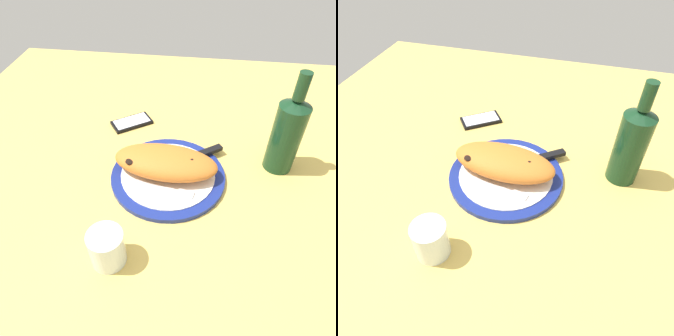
% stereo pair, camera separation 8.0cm
% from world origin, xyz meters
% --- Properties ---
extents(ground_plane, '(1.50, 1.50, 0.03)m').
position_xyz_m(ground_plane, '(0.00, 0.00, -0.01)').
color(ground_plane, '#DBB756').
extents(plate, '(0.30, 0.30, 0.02)m').
position_xyz_m(plate, '(0.00, 0.00, 0.01)').
color(plate, navy).
rests_on(plate, ground_plane).
extents(calzone, '(0.28, 0.15, 0.06)m').
position_xyz_m(calzone, '(-0.01, 0.01, 0.05)').
color(calzone, orange).
rests_on(calzone, plate).
extents(fork, '(0.15, 0.05, 0.00)m').
position_xyz_m(fork, '(0.01, -0.06, 0.02)').
color(fork, silver).
rests_on(fork, plate).
extents(knife, '(0.19, 0.15, 0.01)m').
position_xyz_m(knife, '(0.07, 0.08, 0.02)').
color(knife, silver).
rests_on(knife, plate).
extents(smartphone, '(0.14, 0.12, 0.01)m').
position_xyz_m(smartphone, '(-0.15, 0.23, 0.01)').
color(smartphone, black).
rests_on(smartphone, ground_plane).
extents(water_glass, '(0.07, 0.07, 0.08)m').
position_xyz_m(water_glass, '(-0.09, -0.25, 0.04)').
color(water_glass, silver).
rests_on(water_glass, ground_plane).
extents(wine_bottle, '(0.08, 0.08, 0.28)m').
position_xyz_m(wine_bottle, '(0.29, 0.09, 0.11)').
color(wine_bottle, '#14381E').
rests_on(wine_bottle, ground_plane).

